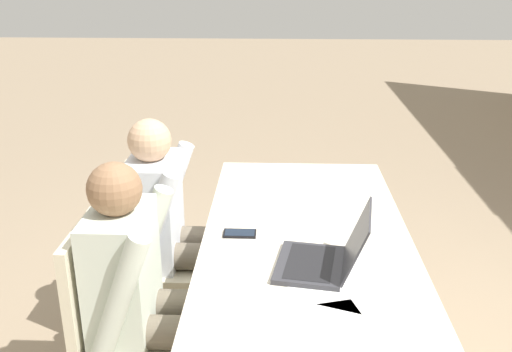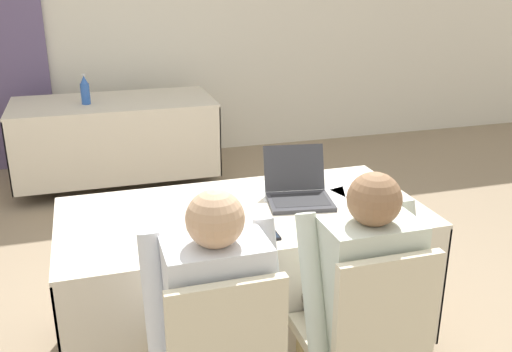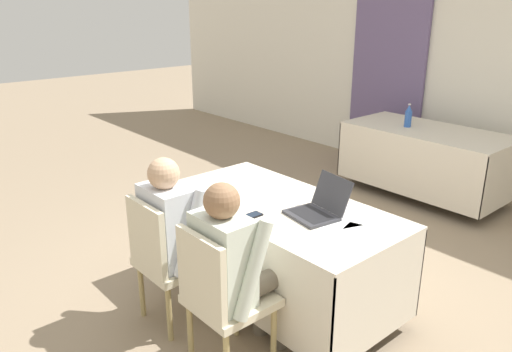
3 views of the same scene
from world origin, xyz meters
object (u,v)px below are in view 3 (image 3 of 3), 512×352
at_px(laptop, 318,209).
at_px(chair_near_left, 165,257).
at_px(person_checkered_shirt, 178,230).
at_px(person_white_shirt, 234,263).
at_px(cell_phone, 252,216).
at_px(chair_near_right, 220,295).
at_px(water_bottle, 408,116).

relative_size(laptop, chair_near_left, 0.42).
height_order(laptop, person_checkered_shirt, person_checkered_shirt).
bearing_deg(person_white_shirt, person_checkered_shirt, 0.00).
xyz_separation_m(laptop, person_checkered_shirt, (-0.59, -0.69, -0.15)).
distance_m(laptop, person_white_shirt, 0.70).
distance_m(cell_phone, chair_near_right, 0.59).
bearing_deg(water_bottle, laptop, -69.11).
bearing_deg(water_bottle, chair_near_right, -73.89).
height_order(cell_phone, chair_near_right, chair_near_right).
relative_size(cell_phone, person_checkered_shirt, 0.12).
bearing_deg(cell_phone, water_bottle, 103.63).
bearing_deg(cell_phone, person_checkered_shirt, -132.88).
distance_m(laptop, cell_phone, 0.42).
height_order(chair_near_left, chair_near_right, same).
relative_size(laptop, person_checkered_shirt, 0.32).
height_order(laptop, chair_near_left, laptop).
bearing_deg(person_checkered_shirt, person_white_shirt, -180.00).
distance_m(chair_near_left, person_checkered_shirt, 0.19).
height_order(cell_phone, chair_near_left, chair_near_left).
xyz_separation_m(cell_phone, person_checkered_shirt, (-0.33, -0.35, -0.10)).
xyz_separation_m(laptop, chair_near_right, (-0.01, -0.79, -0.31)).
distance_m(water_bottle, person_white_shirt, 3.34).
bearing_deg(water_bottle, person_white_shirt, -73.40).
xyz_separation_m(water_bottle, chair_near_left, (0.37, -3.30, -0.37)).
relative_size(chair_near_left, chair_near_right, 1.00).
distance_m(laptop, person_checkered_shirt, 0.92).
distance_m(chair_near_left, chair_near_right, 0.59).
xyz_separation_m(water_bottle, person_white_shirt, (0.95, -3.20, -0.21)).
height_order(laptop, cell_phone, laptop).
bearing_deg(person_white_shirt, chair_near_left, 9.96).
relative_size(person_checkered_shirt, person_white_shirt, 1.00).
distance_m(chair_near_right, person_checkered_shirt, 0.62).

